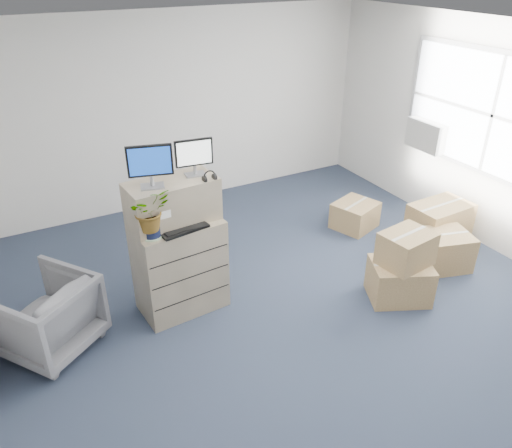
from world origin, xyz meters
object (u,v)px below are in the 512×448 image
object	(u,v)px
monitor_right	(194,155)
potted_plant	(150,215)
monitor_left	(150,164)
keyboard	(184,229)
office_chair	(45,312)
water_bottle	(184,207)
filing_cabinet_lower	(180,266)

from	to	relation	value
monitor_right	potted_plant	distance (m)	0.74
monitor_left	keyboard	size ratio (longest dim) A/B	0.85
potted_plant	office_chair	xyz separation A→B (m)	(-1.07, 0.16, -0.86)
monitor_left	water_bottle	xyz separation A→B (m)	(0.31, 0.06, -0.54)
monitor_left	office_chair	size ratio (longest dim) A/B	0.50
water_bottle	potted_plant	distance (m)	0.47
monitor_left	potted_plant	xyz separation A→B (m)	(-0.10, -0.15, -0.44)
office_chair	filing_cabinet_lower	bearing A→B (deg)	144.03
monitor_right	potted_plant	xyz separation A→B (m)	(-0.56, -0.22, -0.42)
water_bottle	filing_cabinet_lower	bearing A→B (deg)	-155.01
filing_cabinet_lower	water_bottle	bearing A→B (deg)	20.36
filing_cabinet_lower	monitor_right	xyz separation A→B (m)	(0.26, 0.07, 1.17)
monitor_right	filing_cabinet_lower	bearing A→B (deg)	-158.10
keyboard	potted_plant	xyz separation A→B (m)	(-0.32, 0.02, 0.22)
monitor_right	water_bottle	bearing A→B (deg)	-165.75
monitor_left	water_bottle	bearing A→B (deg)	24.96
office_chair	potted_plant	bearing A→B (deg)	135.83
filing_cabinet_lower	office_chair	bearing A→B (deg)	175.05
filing_cabinet_lower	water_bottle	xyz separation A→B (m)	(0.11, 0.05, 0.66)
keyboard	office_chair	bearing A→B (deg)	164.38
monitor_left	monitor_right	distance (m)	0.47
filing_cabinet_lower	potted_plant	bearing A→B (deg)	-157.69
monitor_right	keyboard	size ratio (longest dim) A/B	0.77
water_bottle	potted_plant	bearing A→B (deg)	-153.56
monitor_left	office_chair	xyz separation A→B (m)	(-1.17, 0.01, -1.30)
filing_cabinet_lower	keyboard	size ratio (longest dim) A/B	2.12
monitor_left	monitor_right	bearing A→B (deg)	23.96
filing_cabinet_lower	office_chair	size ratio (longest dim) A/B	1.24
monitor_left	water_bottle	size ratio (longest dim) A/B	1.50
keyboard	office_chair	distance (m)	1.53
monitor_left	water_bottle	distance (m)	0.63
filing_cabinet_lower	keyboard	bearing A→B (deg)	-89.98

